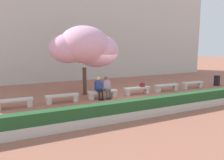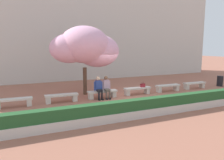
# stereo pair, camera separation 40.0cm
# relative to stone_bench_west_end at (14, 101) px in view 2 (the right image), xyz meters

# --- Properties ---
(ground_plane) EXTENTS (100.00, 100.00, 0.00)m
(ground_plane) POSITION_rel_stone_bench_west_end_xyz_m (5.93, 0.00, -0.30)
(ground_plane) COLOR #9E604C
(building_facade) EXTENTS (28.00, 4.00, 10.61)m
(building_facade) POSITION_rel_stone_bench_west_end_xyz_m (5.93, 9.07, 5.01)
(building_facade) COLOR beige
(building_facade) RESTS_ON ground
(stone_bench_west_end) EXTENTS (1.77, 0.47, 0.45)m
(stone_bench_west_end) POSITION_rel_stone_bench_west_end_xyz_m (0.00, 0.00, 0.00)
(stone_bench_west_end) COLOR beige
(stone_bench_west_end) RESTS_ON ground
(stone_bench_near_west) EXTENTS (1.77, 0.47, 0.45)m
(stone_bench_near_west) POSITION_rel_stone_bench_west_end_xyz_m (2.37, 0.00, 0.00)
(stone_bench_near_west) COLOR beige
(stone_bench_near_west) RESTS_ON ground
(stone_bench_center) EXTENTS (1.77, 0.47, 0.45)m
(stone_bench_center) POSITION_rel_stone_bench_west_end_xyz_m (4.74, 0.00, 0.00)
(stone_bench_center) COLOR beige
(stone_bench_center) RESTS_ON ground
(stone_bench_near_east) EXTENTS (1.77, 0.47, 0.45)m
(stone_bench_near_east) POSITION_rel_stone_bench_west_end_xyz_m (7.11, 0.00, 0.00)
(stone_bench_near_east) COLOR beige
(stone_bench_near_east) RESTS_ON ground
(stone_bench_east_end) EXTENTS (1.77, 0.47, 0.45)m
(stone_bench_east_end) POSITION_rel_stone_bench_west_end_xyz_m (9.48, 0.00, 0.00)
(stone_bench_east_end) COLOR beige
(stone_bench_east_end) RESTS_ON ground
(stone_bench_far_east) EXTENTS (1.77, 0.47, 0.45)m
(stone_bench_far_east) POSITION_rel_stone_bench_west_end_xyz_m (11.85, 0.00, 0.00)
(stone_bench_far_east) COLOR beige
(stone_bench_far_east) RESTS_ON ground
(person_seated_left) EXTENTS (0.51, 0.69, 1.29)m
(person_seated_left) POSITION_rel_stone_bench_west_end_xyz_m (4.49, -0.05, 0.40)
(person_seated_left) COLOR black
(person_seated_left) RESTS_ON ground
(person_seated_right) EXTENTS (0.51, 0.71, 1.29)m
(person_seated_right) POSITION_rel_stone_bench_west_end_xyz_m (4.98, -0.05, 0.40)
(person_seated_right) COLOR black
(person_seated_right) RESTS_ON ground
(handbag) EXTENTS (0.30, 0.15, 0.34)m
(handbag) POSITION_rel_stone_bench_west_end_xyz_m (7.49, -0.02, 0.28)
(handbag) COLOR #A3232D
(handbag) RESTS_ON stone_bench_near_east
(cherry_tree_main) EXTENTS (4.38, 3.16, 4.24)m
(cherry_tree_main) POSITION_rel_stone_bench_west_end_xyz_m (4.26, 1.46, 2.63)
(cherry_tree_main) COLOR #513828
(cherry_tree_main) RESTS_ON ground
(planter_hedge_foreground) EXTENTS (17.50, 0.50, 0.80)m
(planter_hedge_foreground) POSITION_rel_stone_bench_west_end_xyz_m (5.93, -3.89, 0.08)
(planter_hedge_foreground) COLOR beige
(planter_hedge_foreground) RESTS_ON ground
(trash_bin) EXTENTS (0.44, 0.44, 0.78)m
(trash_bin) POSITION_rel_stone_bench_west_end_xyz_m (14.36, -0.05, 0.09)
(trash_bin) COLOR black
(trash_bin) RESTS_ON ground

